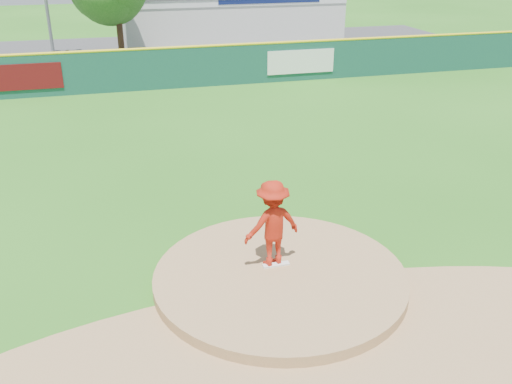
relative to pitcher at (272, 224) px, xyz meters
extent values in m
plane|color=#286B19|center=(0.06, -0.41, -1.24)|extent=(120.00, 120.00, 0.00)
cylinder|color=#9E774C|center=(0.06, -0.41, -1.24)|extent=(5.50, 5.50, 0.50)
cube|color=white|center=(0.06, -0.11, -0.97)|extent=(0.60, 0.15, 0.04)
cylinder|color=#9E774C|center=(0.06, -3.41, -1.24)|extent=(15.40, 15.40, 0.01)
cube|color=#38383A|center=(0.06, 26.59, -1.23)|extent=(44.00, 16.00, 0.02)
imported|color=#AA1E0E|center=(0.00, 0.00, 0.00)|extent=(1.40, 0.96, 1.99)
imported|color=silver|center=(0.34, 20.31, -0.59)|extent=(4.78, 2.72, 1.26)
cube|color=silver|center=(6.06, 31.59, 0.36)|extent=(15.00, 8.00, 3.20)
cube|color=white|center=(6.06, 27.57, 1.76)|extent=(15.00, 0.06, 0.55)
cube|color=#0F194C|center=(8.06, 27.53, 1.76)|extent=(7.00, 0.03, 0.28)
cube|color=#5D0D10|center=(-6.81, 17.51, -0.24)|extent=(3.60, 0.04, 1.20)
cube|color=white|center=(6.79, 17.51, -0.24)|extent=(3.60, 0.04, 1.20)
cube|color=#15473C|center=(0.06, 17.59, -0.24)|extent=(40.00, 0.10, 2.00)
cylinder|color=yellow|center=(0.06, 17.59, 0.76)|extent=(40.00, 0.14, 0.14)
cylinder|color=#382314|center=(-1.94, 24.59, 0.06)|extent=(0.36, 0.36, 2.60)
cylinder|color=#382314|center=(13.06, 35.59, -0.44)|extent=(0.40, 0.40, 1.60)
camera|label=1|loc=(-3.21, -10.47, 5.68)|focal=40.00mm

